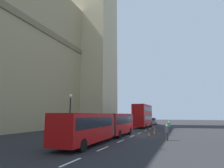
# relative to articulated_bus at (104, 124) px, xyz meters

# --- Properties ---
(ground_plane) EXTENTS (160.00, 160.00, 0.00)m
(ground_plane) POSITION_rel_articulated_bus_xyz_m (6.41, -1.99, -1.74)
(ground_plane) COLOR #262628
(lane_centre_marking) EXTENTS (34.40, 0.16, 0.01)m
(lane_centre_marking) POSITION_rel_articulated_bus_xyz_m (6.83, -1.99, -1.74)
(lane_centre_marking) COLOR silver
(lane_centre_marking) RESTS_ON ground_plane
(articulated_bus) EXTENTS (15.98, 2.54, 2.90)m
(articulated_bus) POSITION_rel_articulated_bus_xyz_m (0.00, 0.00, 0.00)
(articulated_bus) COLOR #B20F0F
(articulated_bus) RESTS_ON ground_plane
(double_decker_bus) EXTENTS (9.93, 2.54, 4.90)m
(double_decker_bus) POSITION_rel_articulated_bus_xyz_m (21.32, 0.00, 0.96)
(double_decker_bus) COLOR #B20F0F
(double_decker_bus) RESTS_ON ground_plane
(sedan_lead) EXTENTS (4.40, 1.86, 1.85)m
(sedan_lead) POSITION_rel_articulated_bus_xyz_m (34.56, -0.04, -0.83)
(sedan_lead) COLOR gray
(sedan_lead) RESTS_ON ground_plane
(traffic_cone_west) EXTENTS (0.36, 0.36, 0.58)m
(traffic_cone_west) POSITION_rel_articulated_bus_xyz_m (5.41, -4.00, -1.46)
(traffic_cone_west) COLOR black
(traffic_cone_west) RESTS_ON ground_plane
(traffic_cone_middle) EXTENTS (0.36, 0.36, 0.58)m
(traffic_cone_middle) POSITION_rel_articulated_bus_xyz_m (7.90, -4.36, -1.46)
(traffic_cone_middle) COLOR black
(traffic_cone_middle) RESTS_ON ground_plane
(traffic_cone_east) EXTENTS (0.36, 0.36, 0.58)m
(traffic_cone_east) POSITION_rel_articulated_bus_xyz_m (14.16, -3.49, -1.46)
(traffic_cone_east) COLOR black
(traffic_cone_east) RESTS_ON ground_plane
(street_lamp) EXTENTS (0.44, 0.44, 5.27)m
(street_lamp) POSITION_rel_articulated_bus_xyz_m (-0.03, 4.51, 1.31)
(street_lamp) COLOR black
(street_lamp) RESTS_ON ground_plane
(pedestrian_near_cones) EXTENTS (0.36, 0.43, 1.69)m
(pedestrian_near_cones) POSITION_rel_articulated_bus_xyz_m (2.32, -6.57, -0.83)
(pedestrian_near_cones) COLOR #333333
(pedestrian_near_cones) RESTS_ON ground_plane
(pedestrian_by_kerb) EXTENTS (0.36, 0.43, 1.69)m
(pedestrian_by_kerb) POSITION_rel_articulated_bus_xyz_m (12.37, -6.09, -0.83)
(pedestrian_by_kerb) COLOR #262D4C
(pedestrian_by_kerb) RESTS_ON ground_plane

